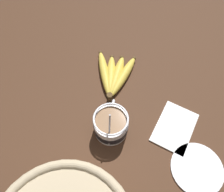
# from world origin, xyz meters

# --- Properties ---
(table) EXTENTS (1.32, 1.32, 0.04)m
(table) POSITION_xyz_m (0.00, 0.00, 0.02)
(table) COLOR #422819
(table) RESTS_ON ground
(coffee_mug) EXTENTS (0.14, 0.11, 0.15)m
(coffee_mug) POSITION_xyz_m (-0.06, 0.01, 0.08)
(coffee_mug) COLOR silver
(coffee_mug) RESTS_ON table
(banana_bunch) EXTENTS (0.22, 0.16, 0.04)m
(banana_bunch) POSITION_xyz_m (0.14, 0.02, 0.06)
(banana_bunch) COLOR #4C381E
(banana_bunch) RESTS_ON table
(napkin) EXTENTS (0.19, 0.16, 0.01)m
(napkin) POSITION_xyz_m (-0.03, -0.19, 0.04)
(napkin) COLOR white
(napkin) RESTS_ON table
(small_plate) EXTENTS (0.15, 0.15, 0.01)m
(small_plate) POSITION_xyz_m (-0.15, -0.25, 0.04)
(small_plate) COLOR white
(small_plate) RESTS_ON table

